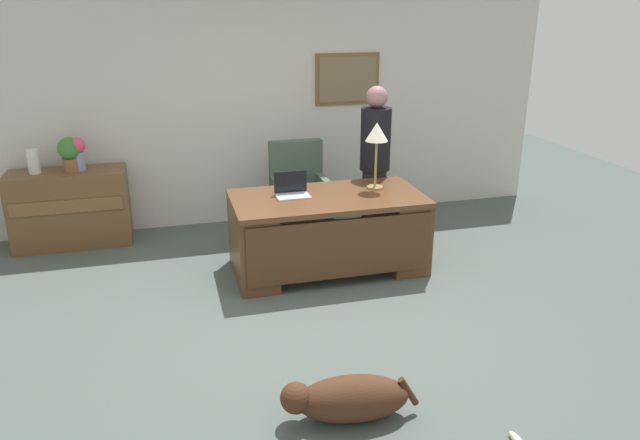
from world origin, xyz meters
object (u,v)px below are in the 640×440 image
object	(u,v)px
person_standing	(375,164)
desk_lamp	(377,136)
credenza	(71,208)
dog_lying	(347,398)
desk	(328,231)
vase_empty	(34,161)
potted_plant	(70,153)
vase_with_flowers	(78,151)
armchair	(299,195)
laptop	(292,190)

from	to	relation	value
person_standing	desk_lamp	bearing A→B (deg)	-109.31
credenza	dog_lying	xyz separation A→B (m)	(2.00, -3.60, -0.26)
desk	credenza	size ratio (longest dim) A/B	1.52
desk	vase_empty	world-z (taller)	vase_empty
dog_lying	potted_plant	world-z (taller)	potted_plant
vase_with_flowers	person_standing	bearing A→B (deg)	-13.67
credenza	desk_lamp	distance (m)	3.38
vase_empty	desk_lamp	bearing A→B (deg)	-20.43
credenza	person_standing	distance (m)	3.32
credenza	person_standing	size ratio (longest dim) A/B	0.71
desk	armchair	size ratio (longest dim) A/B	1.74
desk	laptop	bearing A→B (deg)	158.23
vase_empty	credenza	bearing A→B (deg)	-0.25
person_standing	armchair	bearing A→B (deg)	153.32
dog_lying	credenza	bearing A→B (deg)	119.01
credenza	laptop	xyz separation A→B (m)	(2.17, -1.24, 0.40)
credenza	desk_lamp	bearing A→B (deg)	-22.20
vase_empty	laptop	bearing A→B (deg)	-26.73
credenza	dog_lying	distance (m)	4.13
credenza	laptop	distance (m)	2.54
dog_lying	vase_with_flowers	size ratio (longest dim) A/B	2.52
armchair	laptop	world-z (taller)	armchair
armchair	vase_with_flowers	xyz separation A→B (m)	(-2.30, 0.37, 0.55)
armchair	potted_plant	xyz separation A→B (m)	(-2.38, 0.37, 0.55)
desk_lamp	laptop	bearing A→B (deg)	-179.58
credenza	vase_with_flowers	size ratio (longest dim) A/B	3.42
credenza	person_standing	world-z (taller)	person_standing
desk	person_standing	distance (m)	1.05
armchair	potted_plant	distance (m)	2.47
potted_plant	dog_lying	bearing A→B (deg)	-61.89
desk	laptop	world-z (taller)	laptop
credenza	vase_with_flowers	distance (m)	0.64
desk	potted_plant	bearing A→B (deg)	150.53
vase_empty	potted_plant	xyz separation A→B (m)	(0.36, 0.00, 0.07)
vase_empty	dog_lying	bearing A→B (deg)	-57.57
armchair	vase_empty	bearing A→B (deg)	172.40
credenza	potted_plant	distance (m)	0.61
person_standing	desk_lamp	distance (m)	0.66
laptop	vase_empty	world-z (taller)	vase_empty
person_standing	laptop	xyz separation A→B (m)	(-1.02, -0.50, -0.06)
laptop	desk	bearing A→B (deg)	-21.77
laptop	person_standing	bearing A→B (deg)	26.04
person_standing	potted_plant	world-z (taller)	person_standing
vase_with_flowers	potted_plant	world-z (taller)	potted_plant
vase_with_flowers	vase_empty	distance (m)	0.45
person_standing	desk_lamp	xyz separation A→B (m)	(-0.17, -0.49, 0.41)
armchair	laptop	bearing A→B (deg)	-107.55
desk_lamp	potted_plant	size ratio (longest dim) A/B	1.84
desk	vase_with_flowers	world-z (taller)	vase_with_flowers
desk	laptop	xyz separation A→B (m)	(-0.33, 0.13, 0.40)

